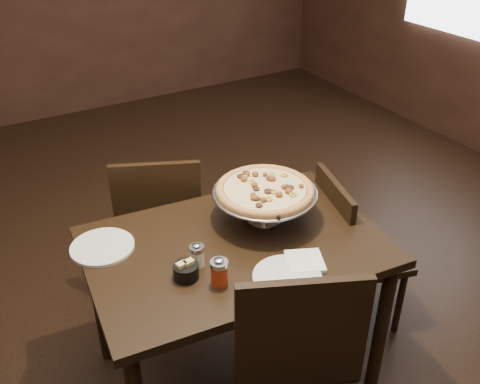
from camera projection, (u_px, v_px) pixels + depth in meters
room at (222, 83)px, 1.91m from camera, size 6.04×7.04×2.84m
dining_table at (236, 262)px, 2.23m from camera, size 1.27×0.91×0.75m
pizza_stand at (265, 190)px, 2.25m from camera, size 0.45×0.45×0.19m
parmesan_shaker at (197, 255)px, 2.04m from camera, size 0.06×0.06×0.10m
pepper_flake_shaker at (219, 272)px, 1.94m from camera, size 0.07×0.07×0.12m
packet_caddy at (186, 271)px, 1.98m from camera, size 0.10×0.10×0.07m
napkin_stack at (305, 261)px, 2.07m from camera, size 0.19×0.19×0.02m
plate_left at (102, 247)px, 2.15m from camera, size 0.26×0.26×0.01m
plate_near at (287, 277)px, 1.99m from camera, size 0.26×0.26×0.01m
serving_spatula at (280, 212)px, 2.11m from camera, size 0.14×0.14×0.02m
chair_far at (161, 223)px, 2.76m from camera, size 0.56×0.56×0.90m
chair_side at (350, 247)px, 2.63m from camera, size 0.49×0.49×0.85m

